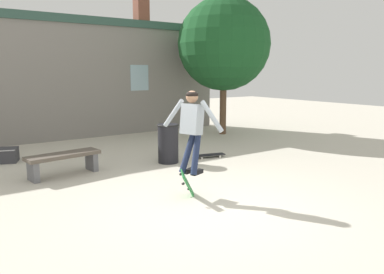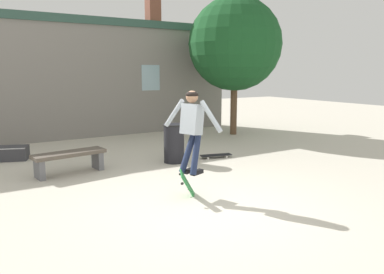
% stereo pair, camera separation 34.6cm
% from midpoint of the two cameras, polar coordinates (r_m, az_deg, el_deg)
% --- Properties ---
extents(ground_plane, '(40.00, 40.00, 0.00)m').
position_cam_midpoint_polar(ground_plane, '(6.32, 3.93, -10.45)').
color(ground_plane, beige).
extents(building_backdrop, '(11.89, 0.52, 4.92)m').
position_cam_midpoint_polar(building_backdrop, '(12.93, -16.05, 8.90)').
color(building_backdrop, gray).
rests_on(building_backdrop, ground_plane).
extents(tree_right, '(3.18, 3.18, 4.72)m').
position_cam_midpoint_polar(tree_right, '(13.25, 7.32, 13.85)').
color(tree_right, brown).
rests_on(tree_right, ground_plane).
extents(park_bench, '(1.58, 0.68, 0.49)m').
position_cam_midpoint_polar(park_bench, '(8.49, -17.05, -3.10)').
color(park_bench, brown).
rests_on(park_bench, ground_plane).
extents(trash_bin, '(0.54, 0.54, 0.95)m').
position_cam_midpoint_polar(trash_bin, '(9.12, -1.68, -0.83)').
color(trash_bin, black).
rests_on(trash_bin, ground_plane).
extents(skater, '(0.50, 1.21, 1.45)m').
position_cam_midpoint_polar(skater, '(6.42, 1.55, 1.93)').
color(skater, '#9EA8B2').
extents(skateboard_flipping, '(0.52, 0.44, 0.70)m').
position_cam_midpoint_polar(skateboard_flipping, '(6.58, 0.92, -7.42)').
color(skateboard_flipping, '#237F38').
extents(skateboard_resting, '(0.85, 0.40, 0.08)m').
position_cam_midpoint_polar(skateboard_resting, '(9.70, 4.69, -2.77)').
color(skateboard_resting, black).
rests_on(skateboard_resting, ground_plane).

